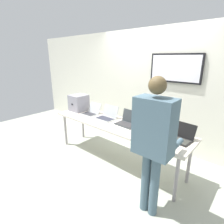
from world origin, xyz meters
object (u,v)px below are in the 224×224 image
Objects in this scene: equipment_box at (79,103)px; laptop_station_1 at (107,116)px; laptop_station_0 at (92,112)px; laptop_station_4 at (181,136)px; workbench at (116,126)px; laptop_station_3 at (152,128)px; coffee_mug at (151,140)px; person at (154,137)px; laptop_station_2 at (128,121)px.

equipment_box is 0.86m from laptop_station_1.
laptop_station_0 is 0.94× the size of laptop_station_4.
workbench is 0.69m from laptop_station_3.
equipment_box is 1.01× the size of laptop_station_1.
workbench is 0.89m from coffee_mug.
laptop_station_3 is 0.41m from coffee_mug.
laptop_station_1 reaches higher than coffee_mug.
person is at bearing -94.74° from laptop_station_4.
laptop_station_4 is 0.20× the size of person.
coffee_mug reaches higher than workbench.
laptop_station_1 is at bearing -178.42° from laptop_station_3.
coffee_mug is at bearing -11.73° from laptop_station_0.
workbench is at bearing -16.46° from laptop_station_1.
coffee_mug is (1.15, -0.34, -0.01)m from laptop_station_1.
laptop_station_3 is 1.14× the size of laptop_station_4.
workbench is 1.18m from equipment_box.
laptop_station_4 reaches higher than coffee_mug.
laptop_station_0 is 0.82× the size of laptop_station_3.
laptop_station_3 reaches higher than workbench.
laptop_station_1 is at bearing 163.60° from coffee_mug.
laptop_station_0 is at bearing 173.77° from workbench.
laptop_station_2 is (0.19, 0.10, 0.11)m from workbench.
laptop_station_3 is at bearing 119.08° from person.
laptop_station_2 is 0.95m from laptop_station_4.
person is (1.38, -0.71, 0.24)m from laptop_station_1.
workbench is 7.72× the size of laptop_station_4.
person is (1.08, -0.62, 0.35)m from workbench.
coffee_mug is at bearing -16.38° from workbench.
laptop_station_1 is 1.44m from laptop_station_4.
coffee_mug is at bearing -27.69° from laptop_station_2.
laptop_station_3 is at bearing 179.03° from laptop_station_4.
equipment_box is at bearing -179.08° from laptop_station_2.
laptop_station_3 reaches higher than laptop_station_0.
laptop_station_1 is at bearing -179.11° from laptop_station_2.
laptop_station_2 is 0.75m from coffee_mug.
equipment_box is 1.35m from laptop_station_2.
equipment_box is 1.82m from laptop_station_3.
workbench is at bearing 150.02° from person.
workbench is at bearing 163.62° from coffee_mug.
laptop_station_1 is at bearing 152.73° from person.
equipment_box reaches higher than workbench.
laptop_station_0 is 0.91× the size of laptop_station_1.
laptop_station_1 is 0.21× the size of person.
laptop_station_3 is 0.23× the size of person.
person is at bearing -17.35° from equipment_box.
laptop_station_1 is at bearing -179.25° from laptop_station_4.
equipment_box is 2.29m from laptop_station_4.
laptop_station_0 is 0.45m from laptop_station_1.
equipment_box is 0.42m from laptop_station_0.
person is (-0.06, -0.73, 0.24)m from laptop_station_4.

